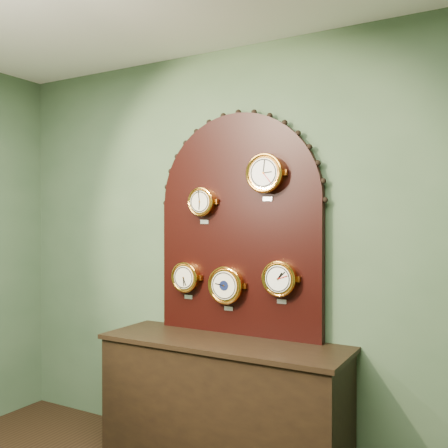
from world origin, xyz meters
The scene contains 8 objects.
wall_back centered at (0.00, 2.50, 1.40)m, with size 4.00×4.00×0.00m, color #415A3D.
shop_counter centered at (0.00, 2.23, 0.40)m, with size 1.60×0.50×0.80m, color black.
display_board centered at (0.00, 2.45, 1.63)m, with size 1.26×0.06×1.53m.
roman_clock centered at (-0.25, 2.38, 1.73)m, with size 0.20×0.08×0.25m.
arabic_clock centered at (0.23, 2.38, 1.91)m, with size 0.26×0.08×0.31m.
hygrometer centered at (-0.38, 2.38, 1.20)m, with size 0.22×0.08×0.27m.
barometer centered at (-0.06, 2.38, 1.17)m, with size 0.26×0.08×0.31m.
tide_clock centered at (0.33, 2.38, 1.23)m, with size 0.23×0.08×0.28m.
Camera 1 is at (1.59, -0.58, 1.62)m, focal length 40.39 mm.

